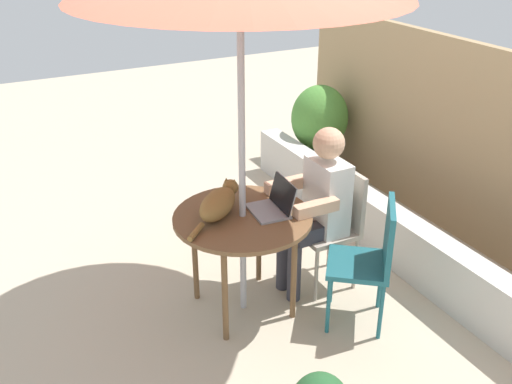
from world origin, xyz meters
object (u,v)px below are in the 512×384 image
chair_occupied (335,218)px  chair_empty (372,254)px  laptop (275,202)px  cat (219,203)px  potted_plant_by_chair (319,125)px  person_seated (318,202)px  patio_table (243,225)px

chair_occupied → chair_empty: same height
chair_occupied → chair_empty: (0.52, -0.07, 0.00)m
laptop → cat: 0.38m
cat → potted_plant_by_chair: 2.51m
chair_occupied → cat: 0.93m
person_seated → potted_plant_by_chair: size_ratio=1.30×
cat → potted_plant_by_chair: bearing=131.5°
chair_occupied → cat: cat is taller
laptop → cat: (-0.13, -0.35, 0.02)m
laptop → potted_plant_by_chair: bearing=139.6°
person_seated → cat: (-0.09, -0.72, 0.12)m
laptop → chair_occupied: bearing=94.5°
laptop → chair_empty: bearing=43.5°
potted_plant_by_chair → chair_occupied: bearing=-29.6°
patio_table → cat: bearing=-124.8°
patio_table → potted_plant_by_chair: size_ratio=0.97×
chair_empty → laptop: (-0.48, -0.46, 0.27)m
chair_empty → potted_plant_by_chair: size_ratio=0.95×
laptop → potted_plant_by_chair: 2.36m
patio_table → person_seated: size_ratio=0.74×
cat → chair_occupied: bearing=84.2°
chair_empty → laptop: bearing=-136.5°
chair_occupied → laptop: size_ratio=2.84×
person_seated → laptop: person_seated is taller
person_seated → chair_occupied: bearing=90.0°
patio_table → potted_plant_by_chair: (-1.74, 1.74, -0.13)m
person_seated → laptop: 0.38m
chair_empty → potted_plant_by_chair: 2.50m
chair_occupied → cat: size_ratio=1.73×
cat → chair_empty: bearing=52.9°
chair_empty → potted_plant_by_chair: potted_plant_by_chair is taller
cat → potted_plant_by_chair: (-1.65, 1.87, -0.29)m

